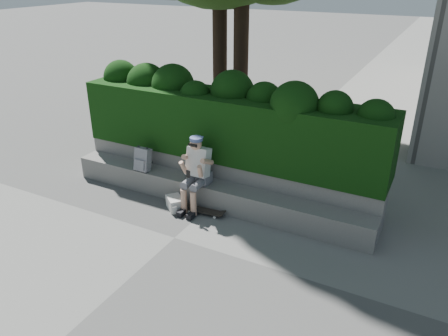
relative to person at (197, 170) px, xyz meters
The scene contains 8 objects.
ground 1.32m from the person, 80.00° to the right, with size 80.00×80.00×0.00m, color slate.
bench_ledge 0.59m from the person, 43.92° to the left, with size 6.00×0.45×0.45m, color gray.
planter_wall 0.78m from the person, 73.98° to the left, with size 6.00×0.50×0.75m, color gray.
hedge 1.08m from the person, 77.93° to the left, with size 6.00×1.00×1.20m, color black.
person is the anchor object (origin of this frame).
skateboard 0.74m from the person, 38.40° to the right, with size 0.75×0.25×0.08m.
backpack_plaid 1.28m from the person, behind, with size 0.31×0.16×0.45m, color #A2A2A7.
backpack_ground 0.76m from the person, 142.62° to the right, with size 0.36×0.25×0.23m, color silver.
Camera 1 is at (3.54, -4.99, 4.07)m, focal length 35.00 mm.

